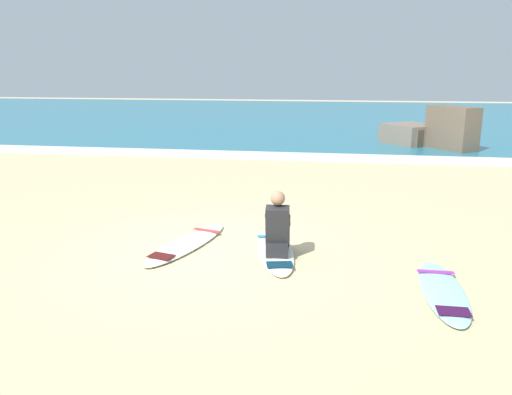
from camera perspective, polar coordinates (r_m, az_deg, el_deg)
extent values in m
plane|color=#CCB584|center=(7.86, -5.16, -6.13)|extent=(80.00, 80.00, 0.00)
cube|color=teal|center=(29.71, 5.69, 8.94)|extent=(80.00, 28.00, 0.10)
cube|color=white|center=(16.17, 2.49, 4.67)|extent=(80.00, 0.90, 0.11)
ellipsoid|color=white|center=(7.80, 2.16, -5.95)|extent=(0.95, 2.14, 0.07)
cube|color=#1E7FB7|center=(8.34, 1.79, -4.33)|extent=(0.49, 0.20, 0.01)
cube|color=#0A2C40|center=(7.17, 2.65, -7.48)|extent=(0.41, 0.31, 0.01)
cube|color=#232326|center=(7.48, 2.38, -5.71)|extent=(0.34, 0.28, 0.20)
cylinder|color=#232326|center=(7.61, 1.70, -4.16)|extent=(0.18, 0.42, 0.43)
cylinder|color=#232326|center=(7.81, 1.67, -3.90)|extent=(0.14, 0.27, 0.42)
cube|color=#232326|center=(7.94, 1.65, -5.08)|extent=(0.12, 0.23, 0.05)
cylinder|color=#232326|center=(7.60, 3.21, -4.20)|extent=(0.18, 0.42, 0.43)
cylinder|color=#232326|center=(7.80, 3.36, -3.94)|extent=(0.14, 0.27, 0.42)
cube|color=#232326|center=(7.93, 3.39, -5.12)|extent=(0.12, 0.23, 0.05)
cube|color=#232326|center=(7.40, 2.42, -3.06)|extent=(0.36, 0.32, 0.57)
sphere|color=#A37556|center=(7.33, 2.46, -0.08)|extent=(0.21, 0.21, 0.21)
cylinder|color=#232326|center=(7.55, 1.41, -2.52)|extent=(0.12, 0.40, 0.31)
cylinder|color=#232326|center=(7.54, 3.53, -2.57)|extent=(0.12, 0.40, 0.31)
ellipsoid|color=white|center=(8.18, -7.72, -5.12)|extent=(1.07, 2.29, 0.07)
cube|color=red|center=(8.67, -5.57, -3.65)|extent=(0.49, 0.22, 0.01)
cube|color=#4A1311|center=(7.60, -10.56, -6.44)|extent=(0.41, 0.32, 0.01)
ellipsoid|color=#9ED1E5|center=(6.85, 20.18, -9.81)|extent=(0.53, 1.94, 0.07)
cube|color=purple|center=(7.33, 19.45, -7.84)|extent=(0.48, 0.10, 0.01)
cube|color=#351037|center=(6.28, 21.22, -11.76)|extent=(0.36, 0.24, 0.01)
cube|color=brown|center=(18.37, 21.06, 7.12)|extent=(1.61, 1.86, 1.52)
cube|color=#756656|center=(19.36, 16.93, 6.67)|extent=(2.26, 2.30, 0.79)
cube|color=brown|center=(19.00, 17.43, 6.36)|extent=(1.37, 1.38, 0.70)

